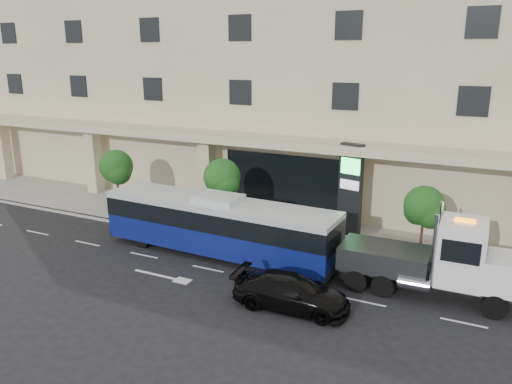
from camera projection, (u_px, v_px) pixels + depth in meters
ground at (223, 258)px, 26.41m from camera, size 120.00×120.00×0.00m
sidewalk at (262, 228)px, 30.73m from camera, size 120.00×6.00×0.15m
curb at (240, 244)px, 28.12m from camera, size 120.00×0.30×0.15m
convention_center at (322, 60)px, 37.08m from camera, size 60.00×17.60×20.00m
tree_left at (117, 169)px, 32.85m from camera, size 2.27×2.20×4.22m
tree_mid at (222, 180)px, 29.47m from camera, size 2.28×2.20×4.38m
tree_right at (424, 209)px, 24.72m from camera, size 2.10×2.00×4.04m
city_bus at (219, 225)px, 26.49m from camera, size 13.19×3.26×3.32m
tow_truck at (440, 261)px, 21.79m from camera, size 9.08×2.37×4.14m
black_sedan at (291, 292)px, 21.11m from camera, size 5.13×2.31×1.46m
signage_pylon at (350, 189)px, 28.73m from camera, size 1.42×0.79×5.43m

